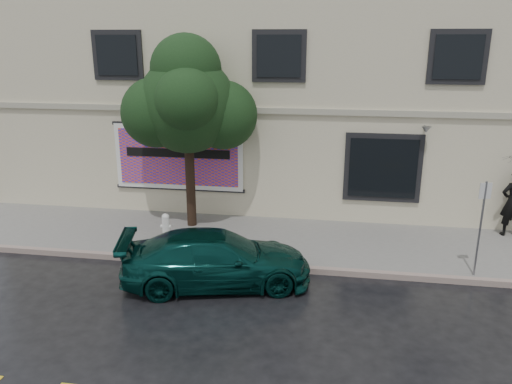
# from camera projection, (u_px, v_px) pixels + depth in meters

# --- Properties ---
(ground) EXTENTS (90.00, 90.00, 0.00)m
(ground) POSITION_uv_depth(u_px,v_px,m) (252.00, 298.00, 11.44)
(ground) COLOR black
(ground) RESTS_ON ground
(sidewalk) EXTENTS (20.00, 3.50, 0.15)m
(sidewalk) POSITION_uv_depth(u_px,v_px,m) (270.00, 240.00, 14.49)
(sidewalk) COLOR gray
(sidewalk) RESTS_ON ground
(curb) EXTENTS (20.00, 0.18, 0.16)m
(curb) POSITION_uv_depth(u_px,v_px,m) (261.00, 266.00, 12.84)
(curb) COLOR gray
(curb) RESTS_ON ground
(building) EXTENTS (20.00, 8.12, 7.00)m
(building) POSITION_uv_depth(u_px,v_px,m) (291.00, 99.00, 18.90)
(building) COLOR beige
(building) RESTS_ON ground
(billboard) EXTENTS (4.30, 0.16, 2.20)m
(billboard) POSITION_uv_depth(u_px,v_px,m) (178.00, 157.00, 15.96)
(billboard) COLOR white
(billboard) RESTS_ON ground
(car) EXTENTS (4.83, 2.98, 1.31)m
(car) POSITION_uv_depth(u_px,v_px,m) (216.00, 259.00, 11.91)
(car) COLOR #08332F
(car) RESTS_ON ground
(street_tree) EXTENTS (2.82, 2.82, 5.12)m
(street_tree) POSITION_uv_depth(u_px,v_px,m) (187.00, 105.00, 14.42)
(street_tree) COLOR black
(street_tree) RESTS_ON sidewalk
(fire_hydrant) EXTENTS (0.31, 0.29, 0.76)m
(fire_hydrant) POSITION_uv_depth(u_px,v_px,m) (166.00, 226.00, 14.34)
(fire_hydrant) COLOR silver
(fire_hydrant) RESTS_ON sidewalk
(sign_pole) EXTENTS (0.29, 0.10, 2.39)m
(sign_pole) POSITION_uv_depth(u_px,v_px,m) (481.00, 219.00, 11.79)
(sign_pole) COLOR gray
(sign_pole) RESTS_ON sidewalk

